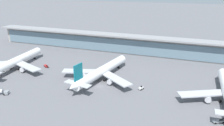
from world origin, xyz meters
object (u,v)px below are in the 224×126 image
airliner_left_stand (15,62)px  service_truck_mid_apron_white (141,88)px  service_truck_at_far_stand_grey (219,121)px  service_truck_under_wing_white (80,69)px  service_truck_near_nose_red (46,66)px  airliner_centre_stand (101,71)px

airliner_left_stand → service_truck_mid_apron_white: bearing=-1.1°
service_truck_mid_apron_white → service_truck_at_far_stand_grey: size_ratio=0.50×
service_truck_under_wing_white → service_truck_at_far_stand_grey: service_truck_under_wing_white is taller
airliner_left_stand → service_truck_near_nose_red: airliner_left_stand is taller
service_truck_under_wing_white → airliner_left_stand: bearing=-165.1°
airliner_centre_stand → service_truck_near_nose_red: bearing=171.6°
airliner_left_stand → service_truck_near_nose_red: 20.13m
service_truck_near_nose_red → service_truck_at_far_stand_grey: same height
airliner_left_stand → service_truck_mid_apron_white: 86.87m
airliner_centre_stand → service_truck_near_nose_red: size_ratio=9.74×
airliner_centre_stand → service_truck_mid_apron_white: airliner_centre_stand is taller
airliner_centre_stand → service_truck_under_wing_white: size_ratio=7.24×
airliner_left_stand → service_truck_near_nose_red: bearing=31.6°
airliner_left_stand → airliner_centre_stand: 61.09m
airliner_centre_stand → service_truck_near_nose_red: 44.92m
airliner_centre_stand → service_truck_mid_apron_white: size_ratio=18.57×
service_truck_mid_apron_white → service_truck_near_nose_red: bearing=170.3°
service_truck_near_nose_red → service_truck_mid_apron_white: bearing=-9.7°
service_truck_near_nose_red → service_truck_mid_apron_white: (70.00, -11.97, 0.07)m
airliner_left_stand → service_truck_near_nose_red: (16.75, 10.29, -4.33)m
service_truck_near_nose_red → service_truck_under_wing_white: (25.68, 1.01, 0.90)m
airliner_centre_stand → service_truck_under_wing_white: 20.31m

